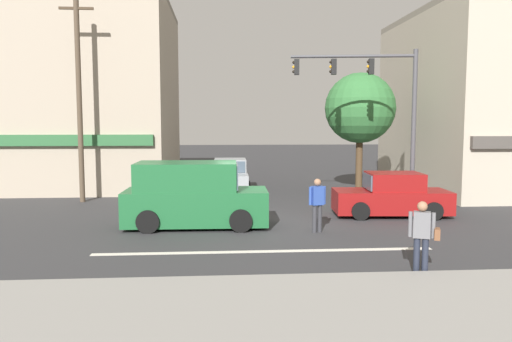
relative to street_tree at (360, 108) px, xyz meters
name	(u,v)px	position (x,y,z in m)	size (l,w,h in m)	color
ground_plane	(255,225)	(-5.48, -7.00, -4.06)	(120.00, 120.00, 0.00)	#333335
lane_marking_stripe	(265,251)	(-5.48, -10.50, -4.05)	(9.00, 0.24, 0.01)	silver
sidewalk_curb	(292,325)	(-5.48, -15.50, -3.98)	(40.00, 5.00, 0.16)	gray
building_left_block	(44,94)	(-16.15, 4.80, 0.89)	(13.72, 10.65, 9.90)	tan
street_tree	(360,108)	(0.00, 0.00, 0.00)	(3.32, 3.32, 5.74)	#4C3823
utility_pole_near_left	(79,98)	(-12.53, -1.68, 0.34)	(1.40, 0.22, 8.49)	brown
traffic_light_mast	(380,99)	(-0.39, -4.15, 0.25)	(4.85, 0.85, 6.20)	#47474C
van_crossing_center	(193,196)	(-7.52, -7.18, -3.05)	(4.64, 2.11, 2.11)	#1E6033
sedan_approaching_near	(392,196)	(-0.42, -5.78, -3.34)	(4.22, 2.12, 1.58)	maroon
sedan_waiting_far	(230,176)	(-6.13, 1.42, -3.34)	(1.95, 4.13, 1.58)	#999EA3
pedestrian_foreground_with_bag	(423,234)	(-2.21, -12.85, -3.10)	(0.66, 0.48, 1.67)	#232838
pedestrian_mid_crossing	(317,202)	(-3.66, -8.30, -3.11)	(0.55, 0.31, 1.67)	#333338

